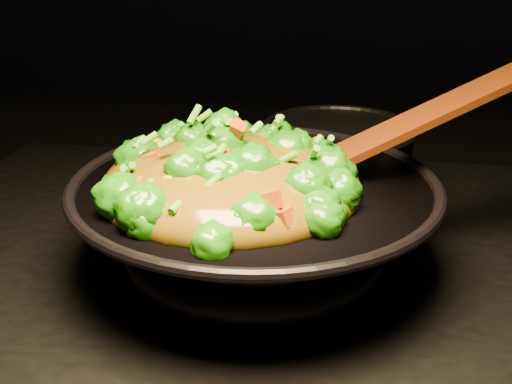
# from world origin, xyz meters

# --- Properties ---
(wok) EXTENTS (0.45, 0.45, 0.12)m
(wok) POSITION_xyz_m (-0.08, 0.00, 0.96)
(wok) COLOR black
(wok) RESTS_ON stovetop
(stir_fry) EXTENTS (0.40, 0.40, 0.11)m
(stir_fry) POSITION_xyz_m (-0.10, -0.02, 1.07)
(stir_fry) COLOR #1B6707
(stir_fry) RESTS_ON wok
(spatula) EXTENTS (0.33, 0.16, 0.14)m
(spatula) POSITION_xyz_m (0.09, 0.05, 1.08)
(spatula) COLOR #331607
(spatula) RESTS_ON wok
(back_pot) EXTENTS (0.28, 0.28, 0.13)m
(back_pot) POSITION_xyz_m (0.02, 0.24, 0.96)
(back_pot) COLOR black
(back_pot) RESTS_ON stovetop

